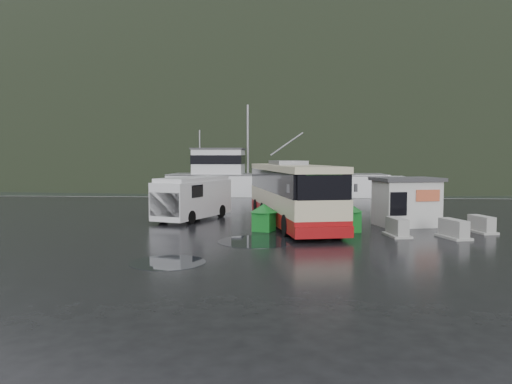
# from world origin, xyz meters

# --- Properties ---
(ground) EXTENTS (160.00, 160.00, 0.00)m
(ground) POSITION_xyz_m (0.00, 0.00, 0.00)
(ground) COLOR black
(ground) RESTS_ON ground
(harbor_water) EXTENTS (300.00, 180.00, 0.02)m
(harbor_water) POSITION_xyz_m (0.00, 110.00, 0.00)
(harbor_water) COLOR black
(harbor_water) RESTS_ON ground
(quay_edge) EXTENTS (160.00, 0.60, 1.50)m
(quay_edge) POSITION_xyz_m (0.00, 20.00, 0.00)
(quay_edge) COLOR #999993
(quay_edge) RESTS_ON ground
(headland) EXTENTS (780.00, 540.00, 570.00)m
(headland) POSITION_xyz_m (10.00, 250.00, 0.00)
(headland) COLOR black
(headland) RESTS_ON ground
(coach_bus) EXTENTS (5.94, 12.99, 3.57)m
(coach_bus) POSITION_xyz_m (2.38, 1.87, 0.00)
(coach_bus) COLOR #BFB490
(coach_bus) RESTS_ON ground
(white_van) EXTENTS (4.08, 6.51, 2.57)m
(white_van) POSITION_xyz_m (-3.50, 3.48, 0.00)
(white_van) COLOR silver
(white_van) RESTS_ON ground
(waste_bin_left) EXTENTS (1.39, 1.39, 1.50)m
(waste_bin_left) POSITION_xyz_m (5.18, -0.79, 0.00)
(waste_bin_left) COLOR #12661E
(waste_bin_left) RESTS_ON ground
(waste_bin_right) EXTENTS (1.26, 1.26, 1.38)m
(waste_bin_right) POSITION_xyz_m (0.99, -0.79, 0.00)
(waste_bin_right) COLOR #12661E
(waste_bin_right) RESTS_ON ground
(dome_tent) EXTENTS (2.13, 2.91, 1.12)m
(dome_tent) POSITION_xyz_m (3.71, -1.51, 0.00)
(dome_tent) COLOR #2A311D
(dome_tent) RESTS_ON ground
(ticket_kiosk) EXTENTS (3.91, 3.32, 2.64)m
(ticket_kiosk) POSITION_xyz_m (8.60, 1.64, 0.00)
(ticket_kiosk) COLOR beige
(ticket_kiosk) RESTS_ON ground
(jersey_barrier_a) EXTENTS (1.16, 1.87, 0.87)m
(jersey_barrier_a) POSITION_xyz_m (7.37, -2.08, 0.00)
(jersey_barrier_a) COLOR #999993
(jersey_barrier_a) RESTS_ON ground
(jersey_barrier_b) EXTENTS (1.36, 1.94, 0.88)m
(jersey_barrier_b) POSITION_xyz_m (9.85, -2.46, 0.00)
(jersey_barrier_b) COLOR #999993
(jersey_barrier_b) RESTS_ON ground
(jersey_barrier_c) EXTENTS (1.24, 1.83, 0.84)m
(jersey_barrier_c) POSITION_xyz_m (11.78, -0.59, 0.00)
(jersey_barrier_c) COLOR #999993
(jersey_barrier_c) RESTS_ON ground
(fishing_trawler) EXTENTS (26.68, 6.03, 10.65)m
(fishing_trawler) POSITION_xyz_m (0.79, 26.64, 0.00)
(fishing_trawler) COLOR silver
(fishing_trawler) RESTS_ON ground
(puddles) EXTENTS (10.02, 16.33, 0.01)m
(puddles) POSITION_xyz_m (1.47, -2.47, 0.01)
(puddles) COLOR black
(puddles) RESTS_ON ground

